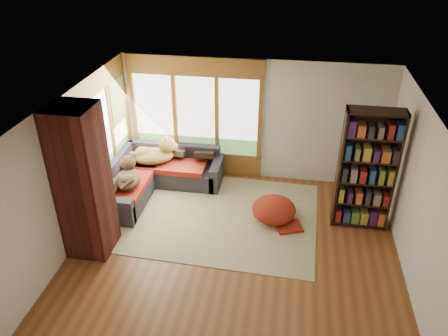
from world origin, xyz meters
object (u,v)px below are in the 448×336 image
(sectional_sofa, at_px, (154,174))
(brick_chimney, at_px, (83,183))
(dog_brindle, at_px, (127,171))
(area_rug, at_px, (217,215))
(dog_tan, at_px, (156,149))
(pouf, at_px, (274,209))
(bookshelf, at_px, (366,171))

(sectional_sofa, bearing_deg, brick_chimney, -105.43)
(brick_chimney, distance_m, dog_brindle, 1.47)
(sectional_sofa, distance_m, area_rug, 1.71)
(sectional_sofa, distance_m, dog_tan, 0.52)
(pouf, distance_m, dog_tan, 2.76)
(pouf, bearing_deg, dog_brindle, 179.02)
(bookshelf, relative_size, pouf, 2.77)
(area_rug, xyz_separation_m, dog_tan, (-1.46, 1.00, 0.78))
(bookshelf, bearing_deg, area_rug, -176.07)
(brick_chimney, xyz_separation_m, dog_brindle, (0.18, 1.35, -0.55))
(bookshelf, relative_size, dog_brindle, 2.67)
(dog_brindle, bearing_deg, pouf, -106.09)
(area_rug, distance_m, pouf, 1.10)
(sectional_sofa, distance_m, pouf, 2.66)
(pouf, bearing_deg, brick_chimney, -156.56)
(dog_tan, bearing_deg, pouf, -36.44)
(dog_brindle, bearing_deg, sectional_sofa, -35.99)
(area_rug, bearing_deg, pouf, 3.14)
(bookshelf, xyz_separation_m, pouf, (-1.54, -0.12, -0.90))
(dog_tan, bearing_deg, brick_chimney, -117.87)
(brick_chimney, xyz_separation_m, area_rug, (1.93, 1.24, -1.29))
(brick_chimney, bearing_deg, sectional_sofa, 77.71)
(bookshelf, height_order, pouf, bookshelf)
(sectional_sofa, height_order, dog_tan, dog_tan)
(area_rug, bearing_deg, dog_tan, 145.67)
(sectional_sofa, distance_m, bookshelf, 4.22)
(area_rug, bearing_deg, brick_chimney, -147.21)
(sectional_sofa, xyz_separation_m, pouf, (2.55, -0.75, -0.07))
(bookshelf, height_order, dog_brindle, bookshelf)
(brick_chimney, distance_m, dog_tan, 2.34)
(bookshelf, xyz_separation_m, dog_brindle, (-4.36, -0.07, -0.39))
(bookshelf, relative_size, dog_tan, 2.24)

